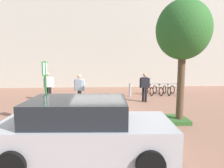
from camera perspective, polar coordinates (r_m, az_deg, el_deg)
name	(u,v)px	position (r m, az deg, el deg)	size (l,w,h in m)	color
ground_plane	(98,110)	(9.83, -4.13, -7.62)	(60.00, 60.00, 0.00)	#936651
building_facade	(98,32)	(18.24, -4.17, 15.09)	(28.00, 1.20, 10.00)	beige
planter_strip	(101,121)	(7.87, -3.35, -10.83)	(7.00, 1.10, 0.16)	#336028
tree_sidewalk	(183,31)	(8.09, 20.17, 14.37)	(2.06, 2.06, 4.77)	brown
parking_sign_post	(46,84)	(7.81, -18.94, 0.11)	(0.12, 0.36, 2.46)	#2D7238
bike_at_sign	(46,115)	(8.17, -18.90, -8.57)	(1.58, 0.70, 0.86)	black
bike_rack_cluster	(162,90)	(14.34, 14.58, -1.67)	(2.66, 1.61, 0.83)	#99999E
bollard_steel	(130,90)	(13.26, 5.33, -1.73)	(0.16, 0.16, 0.90)	#ADADB2
person_shirt_blue	(79,88)	(10.60, -9.54, -1.17)	(0.58, 0.41, 1.72)	#2D2D38
person_suited_dark	(145,85)	(11.63, 9.56, -0.42)	(0.58, 0.37, 1.72)	black
person_shirt_white	(49,85)	(12.39, -18.11, -0.21)	(0.61, 0.36, 1.72)	black
car_silver_sedan	(84,129)	(5.12, -8.20, -13.05)	(4.40, 2.22, 1.54)	#B7B7BC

